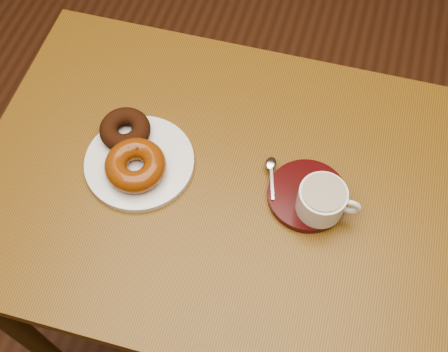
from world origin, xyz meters
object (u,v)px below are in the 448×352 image
(donut_plate, at_px, (140,162))
(coffee_cup, at_px, (322,200))
(saucer, at_px, (307,195))
(cafe_table, at_px, (214,210))

(donut_plate, xyz_separation_m, coffee_cup, (0.34, -0.00, 0.04))
(saucer, height_order, coffee_cup, coffee_cup)
(cafe_table, distance_m, donut_plate, 0.19)
(saucer, bearing_deg, donut_plate, -176.50)
(donut_plate, height_order, saucer, saucer)
(saucer, bearing_deg, cafe_table, -176.51)
(cafe_table, xyz_separation_m, saucer, (0.17, 0.01, 0.14))
(coffee_cup, bearing_deg, cafe_table, 176.99)
(donut_plate, xyz_separation_m, saucer, (0.31, 0.02, 0.00))
(cafe_table, distance_m, saucer, 0.22)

